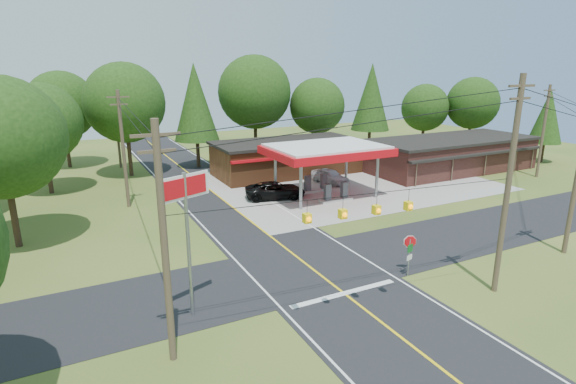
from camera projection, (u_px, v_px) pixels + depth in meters
name	position (u px, v px, depth m)	size (l,w,h in m)	color
ground	(311.00, 268.00, 27.23)	(120.00, 120.00, 0.00)	#3D541D
main_highway	(311.00, 268.00, 27.22)	(8.00, 120.00, 0.02)	black
cross_road	(311.00, 268.00, 27.22)	(70.00, 7.00, 0.02)	black
lane_center_yellow	(311.00, 268.00, 27.22)	(0.15, 110.00, 0.00)	yellow
gas_canopy	(326.00, 152.00, 41.17)	(10.60, 7.40, 4.88)	gray
convenience_store	(287.00, 157.00, 50.80)	(16.40, 7.55, 3.80)	brown
strip_building	(450.00, 154.00, 52.66)	(20.40, 8.75, 3.80)	#341815
utility_pole_near_right	(508.00, 185.00, 22.89)	(1.80, 0.30, 11.50)	#473828
utility_pole_near_left	(164.00, 243.00, 17.38)	(1.80, 0.30, 10.00)	#473828
utility_pole_far_left	(123.00, 148.00, 37.78)	(1.80, 0.30, 10.00)	#473828
utility_pole_far_right	(544.00, 130.00, 48.41)	(1.80, 0.30, 10.00)	#473828
utility_pole_north	(117.00, 128.00, 53.14)	(0.30, 0.30, 9.50)	#473828
overhead_beacons	(360.00, 197.00, 19.97)	(17.04, 2.04, 1.03)	black
treeline_backdrop	(203.00, 110.00, 46.17)	(70.27, 51.59, 13.30)	#332316
suv_car	(275.00, 190.00, 41.43)	(5.52, 5.52, 1.53)	black
sedan_car	(330.00, 176.00, 46.85)	(4.45, 4.45, 1.52)	silver
big_stop_sign	(186.00, 211.00, 20.62)	(2.51, 1.08, 7.20)	gray
octagonal_stop_sign	(410.00, 245.00, 26.34)	(0.76, 0.34, 2.30)	gray
route_sign_post	(409.00, 255.00, 25.80)	(0.46, 0.14, 2.29)	gray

